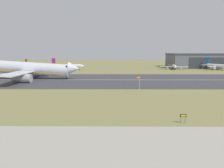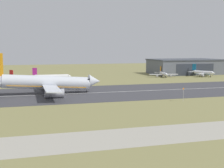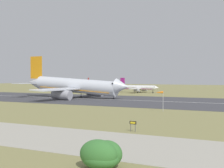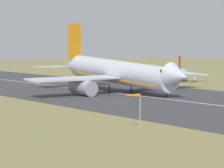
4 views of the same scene
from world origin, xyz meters
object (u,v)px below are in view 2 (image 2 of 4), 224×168
Objects in this scene: airplane_parked_east at (163,74)px; windsock_pole at (183,90)px; airplane_landing at (46,83)px; airplane_parked_west at (5,80)px; airplane_parked_centre at (52,77)px; airplane_parked_far_east at (203,73)px.

airplane_parked_east is 109.84m from windsock_pole.
windsock_pole is at bearing -36.03° from airplane_landing.
windsock_pole is at bearing -48.62° from airplane_parked_west.
airplane_landing is 49.17m from airplane_parked_west.
airplane_parked_east reaches higher than windsock_pole.
airplane_parked_west is at bearing -169.77° from airplane_parked_east.
airplane_parked_east is (112.26, 20.27, -0.39)m from airplane_parked_west.
airplane_parked_west is 0.82× the size of airplane_parked_east.
airplane_parked_centre is at bearing 82.08° from airplane_landing.
airplane_landing reaches higher than airplane_parked_west.
airplane_landing reaches higher than airplane_parked_far_east.
airplane_parked_centre is at bearing -178.94° from airplane_parked_far_east.
airplane_parked_centre is 83.93m from airplane_parked_east.
airplane_landing is 3.15× the size of airplane_parked_west.
airplane_parked_far_east is (122.10, 59.32, -2.28)m from airplane_landing.
airplane_parked_west is 3.23× the size of windsock_pole.
airplane_landing is 63.69m from windsock_pole.
airplane_parked_west is at bearing -174.09° from airplane_parked_far_east.
airplane_parked_west is 0.69× the size of airplane_parked_centre.
airplane_landing reaches higher than airplane_parked_centre.
airplane_parked_west is at bearing 114.95° from airplane_landing.
airplane_landing is at bearing -144.71° from airplane_parked_east.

